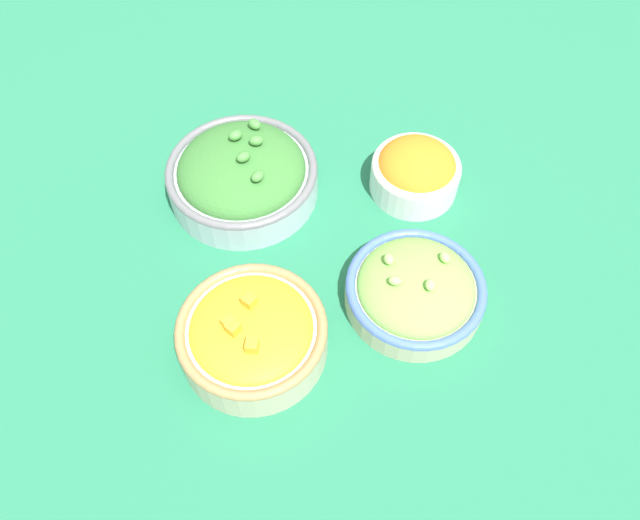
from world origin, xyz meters
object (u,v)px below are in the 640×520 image
bowl_squash (252,334)px  bowl_broccoli (242,174)px  bowl_lettuce (415,289)px  bowl_carrots (416,171)px

bowl_squash → bowl_broccoli: bearing=170.6°
bowl_lettuce → bowl_squash: bearing=-87.5°
bowl_squash → bowl_lettuce: bowl_squash is taller
bowl_squash → bowl_lettuce: bearing=92.5°
bowl_lettuce → bowl_broccoli: 0.28m
bowl_squash → bowl_carrots: bearing=123.9°
bowl_lettuce → bowl_broccoli: bearing=-144.7°
bowl_lettuce → bowl_carrots: (-0.17, 0.06, 0.01)m
bowl_squash → bowl_lettuce: size_ratio=1.01×
bowl_squash → bowl_carrots: 0.32m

